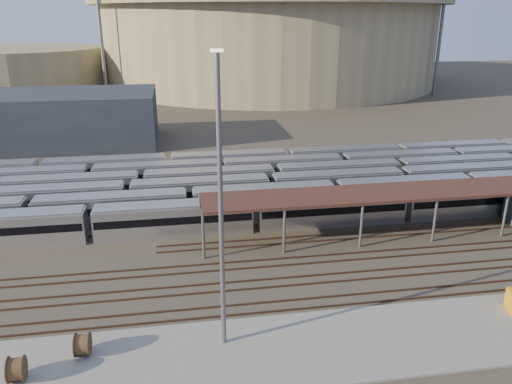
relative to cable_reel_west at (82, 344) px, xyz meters
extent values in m
plane|color=#383026|center=(17.94, 13.25, -1.10)|extent=(420.00, 420.00, 0.00)
cube|color=gray|center=(12.94, -1.75, -1.00)|extent=(50.00, 9.00, 0.20)
cube|color=silver|center=(16.41, 21.25, 0.70)|extent=(112.00, 2.90, 3.60)
cube|color=silver|center=(8.95, 25.45, 0.70)|extent=(112.00, 2.90, 3.60)
cube|color=silver|center=(19.94, 29.65, 0.70)|extent=(112.00, 2.90, 3.60)
cube|color=silver|center=(21.48, 33.85, 0.70)|extent=(112.00, 2.90, 3.60)
cube|color=silver|center=(14.06, 38.05, 0.70)|extent=(112.00, 2.90, 3.60)
cube|color=silver|center=(25.16, 42.25, 0.70)|extent=(112.00, 2.90, 3.60)
cylinder|color=#5F5E63|center=(9.94, 14.55, 1.40)|extent=(0.30, 0.30, 5.00)
cylinder|color=#5F5E63|center=(9.94, 19.95, 1.40)|extent=(0.30, 0.30, 5.00)
cylinder|color=#5F5E63|center=(18.51, 14.55, 1.40)|extent=(0.30, 0.30, 5.00)
cylinder|color=#5F5E63|center=(18.51, 19.95, 1.40)|extent=(0.30, 0.30, 5.00)
cylinder|color=#5F5E63|center=(27.09, 14.55, 1.40)|extent=(0.30, 0.30, 5.00)
cylinder|color=#5F5E63|center=(27.09, 19.95, 1.40)|extent=(0.30, 0.30, 5.00)
cylinder|color=#5F5E63|center=(35.66, 14.55, 1.40)|extent=(0.30, 0.30, 5.00)
cylinder|color=#5F5E63|center=(35.66, 19.95, 1.40)|extent=(0.30, 0.30, 5.00)
cylinder|color=#5F5E63|center=(44.23, 14.55, 1.40)|extent=(0.30, 0.30, 5.00)
cylinder|color=#5F5E63|center=(44.23, 19.95, 1.40)|extent=(0.30, 0.30, 5.00)
cube|color=#321914|center=(39.94, 17.25, 4.05)|extent=(60.00, 6.00, 0.30)
cube|color=#4C3323|center=(17.94, 11.50, -1.01)|extent=(170.00, 0.12, 0.18)
cube|color=#4C3323|center=(17.94, 13.00, -1.01)|extent=(170.00, 0.12, 0.18)
cube|color=#4C3323|center=(17.94, 7.50, -1.01)|extent=(170.00, 0.12, 0.18)
cube|color=#4C3323|center=(17.94, 9.00, -1.01)|extent=(170.00, 0.12, 0.18)
cube|color=#4C3323|center=(17.94, 3.50, -1.01)|extent=(170.00, 0.12, 0.18)
cube|color=#4C3323|center=(17.94, 5.00, -1.01)|extent=(170.00, 0.12, 0.18)
cylinder|color=gray|center=(42.94, 153.25, 12.90)|extent=(116.00, 116.00, 28.00)
cylinder|color=gray|center=(-42.06, 143.25, 5.90)|extent=(56.00, 56.00, 14.00)
cube|color=#1E232D|center=(-17.06, 68.25, 3.90)|extent=(42.00, 20.00, 10.00)
cylinder|color=#5F5E63|center=(-12.06, 123.25, 16.90)|extent=(1.00, 1.00, 36.00)
cylinder|color=#5F5E63|center=(87.94, 113.25, 16.90)|extent=(1.00, 1.00, 36.00)
cylinder|color=#5F5E63|center=(7.94, 173.25, 16.90)|extent=(1.00, 1.00, 36.00)
cylinder|color=brown|center=(0.00, 0.00, 0.00)|extent=(1.04, 1.83, 1.81)
cylinder|color=brown|center=(-4.05, -2.14, 0.02)|extent=(1.13, 1.91, 1.85)
cylinder|color=#5F5E63|center=(10.54, -0.18, 9.98)|extent=(0.36, 0.36, 21.76)
cube|color=#FFF2CC|center=(10.54, -0.18, 20.96)|extent=(0.82, 0.35, 0.20)
camera|label=1|loc=(7.70, -32.70, 23.14)|focal=35.00mm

